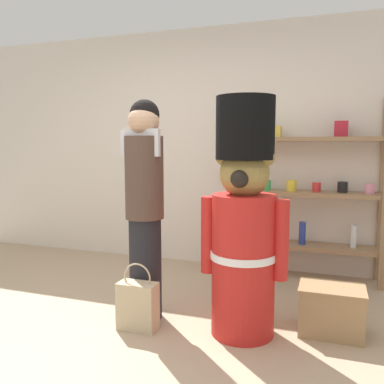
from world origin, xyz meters
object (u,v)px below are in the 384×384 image
Objects in this scene: teddy_bear_guard at (244,224)px; person_shopper at (145,201)px; display_crate at (331,310)px; merchandise_shelf at (303,190)px; shopping_bag at (138,305)px.

person_shopper is (-0.77, 0.02, 0.13)m from teddy_bear_guard.
person_shopper is 1.56m from display_crate.
shopping_bag is (-1.03, -1.62, -0.71)m from merchandise_shelf.
teddy_bear_guard is 0.97m from shopping_bag.
merchandise_shelf reaches higher than person_shopper.
teddy_bear_guard is 3.68× the size of display_crate.
merchandise_shelf is 1.45m from display_crate.
display_crate is (1.36, 0.18, -0.74)m from person_shopper.
person_shopper is at bearing 178.53° from teddy_bear_guard.
shopping_bag is 1.10× the size of display_crate.
teddy_bear_guard reaches higher than display_crate.
person_shopper is 3.71× the size of display_crate.
merchandise_shelf is 3.61× the size of shopping_bag.
teddy_bear_guard is (-0.30, -1.43, -0.10)m from merchandise_shelf.
person_shopper is 3.38× the size of shopping_bag.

